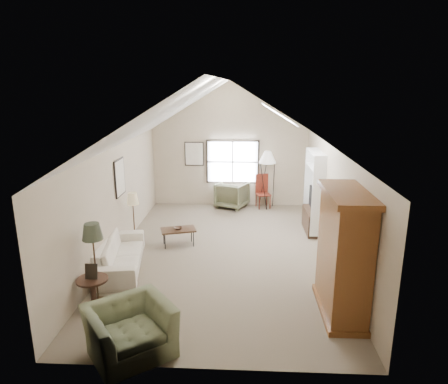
{
  "coord_description": "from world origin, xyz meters",
  "views": [
    {
      "loc": [
        0.46,
        -8.76,
        3.89
      ],
      "look_at": [
        0.0,
        0.4,
        1.4
      ],
      "focal_mm": 32.0,
      "sensor_mm": 36.0,
      "label": 1
    }
  ],
  "objects_px": {
    "side_chair": "(263,191)",
    "sofa": "(120,254)",
    "armchair_far": "(232,195)",
    "side_table": "(93,293)",
    "armoire": "(344,254)",
    "armchair_near": "(130,330)",
    "coffee_table": "(179,237)"
  },
  "relations": [
    {
      "from": "sofa",
      "to": "side_table",
      "type": "height_order",
      "value": "sofa"
    },
    {
      "from": "sofa",
      "to": "armchair_far",
      "type": "distance_m",
      "value": 5.12
    },
    {
      "from": "armoire",
      "to": "side_table",
      "type": "relative_size",
      "value": 3.95
    },
    {
      "from": "armoire",
      "to": "coffee_table",
      "type": "distance_m",
      "value": 4.44
    },
    {
      "from": "sofa",
      "to": "armchair_far",
      "type": "xyz_separation_m",
      "value": [
        2.3,
        4.58,
        0.09
      ]
    },
    {
      "from": "armoire",
      "to": "sofa",
      "type": "relative_size",
      "value": 0.99
    },
    {
      "from": "sofa",
      "to": "coffee_table",
      "type": "distance_m",
      "value": 1.69
    },
    {
      "from": "armchair_near",
      "to": "side_chair",
      "type": "xyz_separation_m",
      "value": [
        2.29,
        7.4,
        0.16
      ]
    },
    {
      "from": "coffee_table",
      "to": "side_table",
      "type": "xyz_separation_m",
      "value": [
        -1.07,
        -2.9,
        0.06
      ]
    },
    {
      "from": "sofa",
      "to": "side_chair",
      "type": "relative_size",
      "value": 2.05
    },
    {
      "from": "armchair_near",
      "to": "armchair_far",
      "type": "bearing_deg",
      "value": 42.89
    },
    {
      "from": "armchair_far",
      "to": "armchair_near",
      "type": "bearing_deg",
      "value": 104.4
    },
    {
      "from": "sofa",
      "to": "coffee_table",
      "type": "height_order",
      "value": "sofa"
    },
    {
      "from": "sofa",
      "to": "side_chair",
      "type": "distance_m",
      "value": 5.65
    },
    {
      "from": "side_table",
      "to": "side_chair",
      "type": "xyz_separation_m",
      "value": [
        3.3,
        6.18,
        0.26
      ]
    },
    {
      "from": "sofa",
      "to": "armchair_near",
      "type": "relative_size",
      "value": 1.89
    },
    {
      "from": "side_table",
      "to": "sofa",
      "type": "bearing_deg",
      "value": 90.0
    },
    {
      "from": "armchair_near",
      "to": "side_chair",
      "type": "distance_m",
      "value": 7.75
    },
    {
      "from": "armoire",
      "to": "sofa",
      "type": "bearing_deg",
      "value": 160.81
    },
    {
      "from": "armchair_far",
      "to": "side_table",
      "type": "distance_m",
      "value": 6.59
    },
    {
      "from": "coffee_table",
      "to": "side_table",
      "type": "height_order",
      "value": "side_table"
    },
    {
      "from": "side_chair",
      "to": "sofa",
      "type": "bearing_deg",
      "value": -140.41
    },
    {
      "from": "side_chair",
      "to": "side_table",
      "type": "bearing_deg",
      "value": -132.72
    },
    {
      "from": "armchair_near",
      "to": "armchair_far",
      "type": "relative_size",
      "value": 1.29
    },
    {
      "from": "sofa",
      "to": "armchair_near",
      "type": "bearing_deg",
      "value": -169.89
    },
    {
      "from": "armchair_far",
      "to": "side_table",
      "type": "height_order",
      "value": "armchair_far"
    },
    {
      "from": "armchair_near",
      "to": "side_chair",
      "type": "bearing_deg",
      "value": 35.58
    },
    {
      "from": "coffee_table",
      "to": "side_table",
      "type": "distance_m",
      "value": 3.09
    },
    {
      "from": "side_table",
      "to": "side_chair",
      "type": "relative_size",
      "value": 0.51
    },
    {
      "from": "armoire",
      "to": "armchair_near",
      "type": "distance_m",
      "value": 3.68
    },
    {
      "from": "armoire",
      "to": "side_chair",
      "type": "relative_size",
      "value": 2.03
    },
    {
      "from": "armoire",
      "to": "armchair_near",
      "type": "height_order",
      "value": "armoire"
    }
  ]
}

